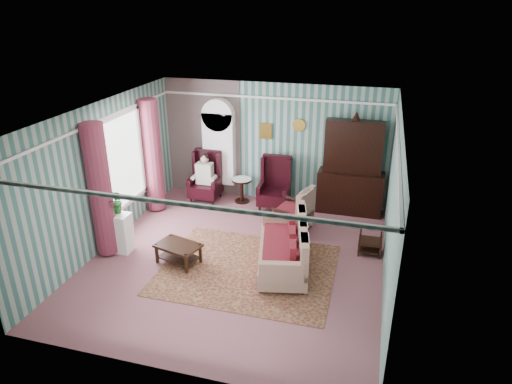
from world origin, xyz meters
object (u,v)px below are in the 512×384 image
(sofa, at_px, (283,243))
(round_side_table, at_px, (242,190))
(bookcase, at_px, (219,154))
(dresser_hutch, at_px, (352,165))
(wingback_right, at_px, (274,184))
(coffee_table, at_px, (179,254))
(seated_woman, at_px, (205,178))
(nest_table, at_px, (370,241))
(plant_stand, at_px, (117,232))
(floral_armchair, at_px, (293,207))
(wingback_left, at_px, (205,177))

(sofa, bearing_deg, round_side_table, 18.98)
(bookcase, bearing_deg, dresser_hutch, -2.11)
(wingback_right, height_order, sofa, wingback_right)
(wingback_right, bearing_deg, coffee_table, -112.45)
(seated_woman, xyz_separation_m, nest_table, (4.07, -1.55, -0.32))
(seated_woman, relative_size, sofa, 0.61)
(dresser_hutch, bearing_deg, coffee_table, -133.05)
(plant_stand, bearing_deg, sofa, 4.58)
(bookcase, bearing_deg, nest_table, -26.92)
(floral_armchair, bearing_deg, seated_woman, 83.50)
(seated_woman, height_order, sofa, seated_woman)
(floral_armchair, bearing_deg, wingback_right, 48.86)
(bookcase, relative_size, nest_table, 4.15)
(dresser_hutch, distance_m, round_side_table, 2.75)
(wingback_left, height_order, seated_woman, wingback_left)
(wingback_left, xyz_separation_m, plant_stand, (-0.80, -2.75, -0.22))
(wingback_left, height_order, plant_stand, wingback_left)
(wingback_right, xyz_separation_m, nest_table, (2.32, -1.55, -0.35))
(floral_armchair, bearing_deg, sofa, -160.33)
(bookcase, xyz_separation_m, wingback_left, (-0.25, -0.39, -0.50))
(round_side_table, height_order, nest_table, round_side_table)
(seated_woman, distance_m, nest_table, 4.37)
(dresser_hutch, relative_size, nest_table, 4.37)
(nest_table, relative_size, plant_stand, 0.68)
(plant_stand, bearing_deg, coffee_table, -5.28)
(wingback_right, distance_m, nest_table, 2.81)
(wingback_right, distance_m, round_side_table, 0.92)
(dresser_hutch, bearing_deg, seated_woman, -175.59)
(wingback_left, bearing_deg, seated_woman, 0.00)
(dresser_hutch, relative_size, coffee_table, 2.90)
(plant_stand, distance_m, sofa, 3.31)
(dresser_hutch, height_order, sofa, dresser_hutch)
(wingback_left, distance_m, coffee_table, 2.96)
(wingback_left, bearing_deg, dresser_hutch, 4.41)
(wingback_right, bearing_deg, sofa, -73.21)
(dresser_hutch, bearing_deg, wingback_left, -175.59)
(dresser_hutch, height_order, seated_woman, dresser_hutch)
(seated_woman, distance_m, plant_stand, 2.87)
(seated_woman, bearing_deg, wingback_right, 0.00)
(coffee_table, bearing_deg, dresser_hutch, 46.95)
(wingback_left, distance_m, floral_armchair, 2.57)
(nest_table, bearing_deg, seated_woman, 159.15)
(wingback_left, distance_m, plant_stand, 2.87)
(dresser_hutch, distance_m, floral_armchair, 1.77)
(bookcase, distance_m, floral_armchair, 2.58)
(round_side_table, xyz_separation_m, floral_armchair, (1.48, -1.10, 0.25))
(dresser_hutch, xyz_separation_m, sofa, (-1.00, -2.76, -0.66))
(bookcase, xyz_separation_m, coffee_table, (0.31, -3.27, -0.92))
(round_side_table, xyz_separation_m, sofa, (1.60, -2.64, 0.22))
(wingback_left, height_order, coffee_table, wingback_left)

